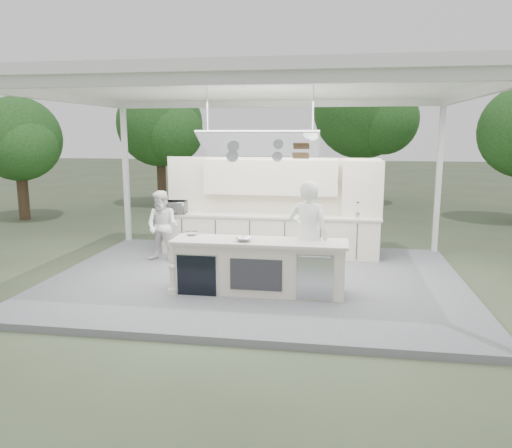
% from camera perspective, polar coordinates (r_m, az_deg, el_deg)
% --- Properties ---
extents(ground, '(90.00, 90.00, 0.00)m').
position_cam_1_polar(ground, '(9.95, 0.01, -6.77)').
color(ground, '#49583D').
rests_on(ground, ground).
extents(stage_deck, '(8.00, 6.00, 0.12)m').
position_cam_1_polar(stage_deck, '(9.93, 0.01, -6.44)').
color(stage_deck, slate).
rests_on(stage_deck, ground).
extents(tent, '(8.20, 6.20, 3.86)m').
position_cam_1_polar(tent, '(9.52, 0.01, 15.06)').
color(tent, white).
rests_on(tent, ground).
extents(demo_island, '(3.10, 0.79, 0.95)m').
position_cam_1_polar(demo_island, '(8.89, 0.21, -4.87)').
color(demo_island, silver).
rests_on(demo_island, stage_deck).
extents(back_counter, '(5.08, 0.72, 0.95)m').
position_cam_1_polar(back_counter, '(11.62, 1.49, -1.21)').
color(back_counter, silver).
rests_on(back_counter, stage_deck).
extents(back_wall_unit, '(5.05, 0.48, 2.25)m').
position_cam_1_polar(back_wall_unit, '(11.63, 3.83, 3.65)').
color(back_wall_unit, silver).
rests_on(back_wall_unit, stage_deck).
extents(tree_cluster, '(19.55, 9.40, 5.85)m').
position_cam_1_polar(tree_cluster, '(19.23, 4.24, 11.42)').
color(tree_cluster, '#493424').
rests_on(tree_cluster, ground).
extents(head_chef, '(0.81, 0.62, 2.01)m').
position_cam_1_polar(head_chef, '(8.88, 5.97, -1.43)').
color(head_chef, white).
rests_on(head_chef, stage_deck).
extents(sous_chef, '(0.86, 0.72, 1.57)m').
position_cam_1_polar(sous_chef, '(11.16, -10.62, -0.26)').
color(sous_chef, white).
rests_on(sous_chef, stage_deck).
extents(toaster_oven, '(0.56, 0.40, 0.30)m').
position_cam_1_polar(toaster_oven, '(11.81, -9.26, 1.90)').
color(toaster_oven, silver).
rests_on(toaster_oven, back_counter).
extents(bowl_large, '(0.34, 0.34, 0.07)m').
position_cam_1_polar(bowl_large, '(8.71, -1.41, -1.75)').
color(bowl_large, '#AFB1B6').
rests_on(bowl_large, demo_island).
extents(bowl_small, '(0.29, 0.29, 0.07)m').
position_cam_1_polar(bowl_small, '(9.30, -7.34, -1.05)').
color(bowl_small, silver).
rests_on(bowl_small, demo_island).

